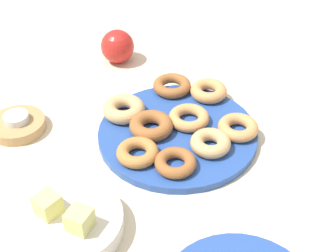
{
  "coord_description": "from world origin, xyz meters",
  "views": [
    {
      "loc": [
        -0.46,
        0.56,
        0.62
      ],
      "look_at": [
        0.0,
        0.03,
        0.05
      ],
      "focal_mm": 49.93,
      "sensor_mm": 36.0,
      "label": 1
    }
  ],
  "objects_px": {
    "donut_8": "(151,126)",
    "apple": "(118,46)",
    "donut_plate": "(178,133)",
    "fruit_bowl": "(70,224)",
    "donut_6": "(209,91)",
    "donut_0": "(175,163)",
    "melon_chunk_left": "(80,220)",
    "donut_2": "(190,118)",
    "tealight": "(16,118)",
    "donut_7": "(138,152)",
    "donut_5": "(212,142)",
    "melon_chunk_right": "(48,205)",
    "donut_4": "(172,86)",
    "donut_1": "(124,109)",
    "donut_3": "(238,127)",
    "candle_holder": "(18,125)"
  },
  "relations": [
    {
      "from": "donut_7",
      "to": "donut_8",
      "type": "relative_size",
      "value": 0.91
    },
    {
      "from": "donut_1",
      "to": "donut_7",
      "type": "height_order",
      "value": "donut_1"
    },
    {
      "from": "apple",
      "to": "donut_4",
      "type": "bearing_deg",
      "value": 172.22
    },
    {
      "from": "tealight",
      "to": "fruit_bowl",
      "type": "bearing_deg",
      "value": 160.78
    },
    {
      "from": "donut_8",
      "to": "apple",
      "type": "bearing_deg",
      "value": -32.0
    },
    {
      "from": "donut_0",
      "to": "donut_3",
      "type": "xyz_separation_m",
      "value": [
        -0.03,
        -0.16,
        0.0
      ]
    },
    {
      "from": "donut_4",
      "to": "donut_6",
      "type": "relative_size",
      "value": 1.05
    },
    {
      "from": "donut_1",
      "to": "donut_2",
      "type": "height_order",
      "value": "donut_1"
    },
    {
      "from": "donut_plate",
      "to": "donut_1",
      "type": "distance_m",
      "value": 0.13
    },
    {
      "from": "apple",
      "to": "donut_1",
      "type": "bearing_deg",
      "value": 138.58
    },
    {
      "from": "donut_0",
      "to": "apple",
      "type": "xyz_separation_m",
      "value": [
        0.37,
        -0.21,
        0.01
      ]
    },
    {
      "from": "donut_3",
      "to": "donut_6",
      "type": "relative_size",
      "value": 1.01
    },
    {
      "from": "donut_1",
      "to": "candle_holder",
      "type": "bearing_deg",
      "value": 48.69
    },
    {
      "from": "donut_7",
      "to": "melon_chunk_right",
      "type": "bearing_deg",
      "value": 89.03
    },
    {
      "from": "donut_5",
      "to": "apple",
      "type": "xyz_separation_m",
      "value": [
        0.39,
        -0.13,
        0.01
      ]
    },
    {
      "from": "donut_plate",
      "to": "fruit_bowl",
      "type": "relative_size",
      "value": 1.83
    },
    {
      "from": "donut_8",
      "to": "donut_0",
      "type": "bearing_deg",
      "value": 155.3
    },
    {
      "from": "donut_4",
      "to": "donut_7",
      "type": "relative_size",
      "value": 1.07
    },
    {
      "from": "donut_6",
      "to": "fruit_bowl",
      "type": "xyz_separation_m",
      "value": [
        -0.05,
        0.44,
        -0.01
      ]
    },
    {
      "from": "fruit_bowl",
      "to": "tealight",
      "type": "bearing_deg",
      "value": -19.22
    },
    {
      "from": "donut_plate",
      "to": "fruit_bowl",
      "type": "distance_m",
      "value": 0.3
    },
    {
      "from": "donut_1",
      "to": "donut_5",
      "type": "xyz_separation_m",
      "value": [
        -0.2,
        -0.04,
        -0.0
      ]
    },
    {
      "from": "donut_3",
      "to": "melon_chunk_left",
      "type": "xyz_separation_m",
      "value": [
        0.04,
        0.37,
        0.02
      ]
    },
    {
      "from": "donut_1",
      "to": "tealight",
      "type": "relative_size",
      "value": 1.75
    },
    {
      "from": "donut_6",
      "to": "donut_7",
      "type": "distance_m",
      "value": 0.25
    },
    {
      "from": "donut_2",
      "to": "donut_3",
      "type": "height_order",
      "value": "donut_3"
    },
    {
      "from": "donut_plate",
      "to": "donut_1",
      "type": "bearing_deg",
      "value": 15.65
    },
    {
      "from": "donut_1",
      "to": "donut_5",
      "type": "distance_m",
      "value": 0.21
    },
    {
      "from": "donut_8",
      "to": "melon_chunk_left",
      "type": "distance_m",
      "value": 0.28
    },
    {
      "from": "donut_6",
      "to": "donut_0",
      "type": "bearing_deg",
      "value": 112.35
    },
    {
      "from": "donut_0",
      "to": "donut_3",
      "type": "distance_m",
      "value": 0.16
    },
    {
      "from": "donut_2",
      "to": "apple",
      "type": "bearing_deg",
      "value": -16.98
    },
    {
      "from": "donut_3",
      "to": "tealight",
      "type": "xyz_separation_m",
      "value": [
        0.36,
        0.27,
        0.0
      ]
    },
    {
      "from": "donut_8",
      "to": "melon_chunk_right",
      "type": "distance_m",
      "value": 0.28
    },
    {
      "from": "donut_1",
      "to": "donut_8",
      "type": "xyz_separation_m",
      "value": [
        -0.08,
        0.0,
        -0.0
      ]
    },
    {
      "from": "donut_6",
      "to": "melon_chunk_left",
      "type": "xyz_separation_m",
      "value": [
        -0.08,
        0.44,
        0.02
      ]
    },
    {
      "from": "donut_3",
      "to": "donut_5",
      "type": "relative_size",
      "value": 1.04
    },
    {
      "from": "donut_5",
      "to": "fruit_bowl",
      "type": "bearing_deg",
      "value": 78.62
    },
    {
      "from": "donut_1",
      "to": "donut_2",
      "type": "bearing_deg",
      "value": -150.48
    },
    {
      "from": "donut_1",
      "to": "donut_6",
      "type": "height_order",
      "value": "donut_1"
    },
    {
      "from": "melon_chunk_right",
      "to": "donut_4",
      "type": "bearing_deg",
      "value": -77.41
    },
    {
      "from": "donut_2",
      "to": "donut_7",
      "type": "bearing_deg",
      "value": 86.48
    },
    {
      "from": "donut_5",
      "to": "melon_chunk_right",
      "type": "relative_size",
      "value": 2.19
    },
    {
      "from": "donut_8",
      "to": "tealight",
      "type": "height_order",
      "value": "donut_8"
    },
    {
      "from": "donut_5",
      "to": "melon_chunk_right",
      "type": "xyz_separation_m",
      "value": [
        0.09,
        0.32,
        0.02
      ]
    },
    {
      "from": "fruit_bowl",
      "to": "melon_chunk_left",
      "type": "distance_m",
      "value": 0.05
    },
    {
      "from": "donut_2",
      "to": "donut_5",
      "type": "xyz_separation_m",
      "value": [
        -0.08,
        0.03,
        0.0
      ]
    },
    {
      "from": "donut_4",
      "to": "melon_chunk_left",
      "type": "xyz_separation_m",
      "value": [
        -0.15,
        0.4,
        0.02
      ]
    },
    {
      "from": "donut_1",
      "to": "tealight",
      "type": "bearing_deg",
      "value": 48.69
    },
    {
      "from": "donut_plate",
      "to": "donut_6",
      "type": "relative_size",
      "value": 3.97
    }
  ]
}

